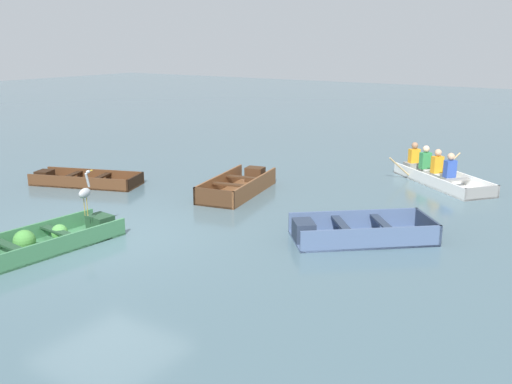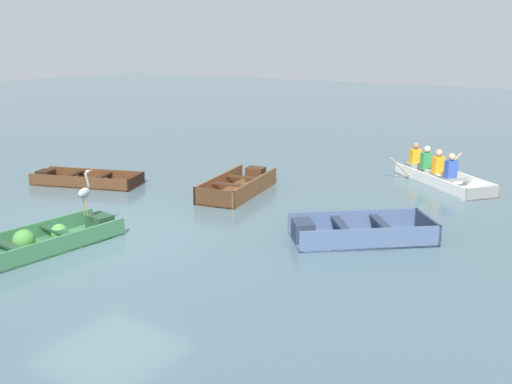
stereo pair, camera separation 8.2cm
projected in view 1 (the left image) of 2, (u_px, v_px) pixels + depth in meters
name	position (u px, v px, depth m)	size (l,w,h in m)	color
ground_plane	(103.00, 237.00, 10.82)	(80.00, 80.00, 0.00)	#47606B
dinghy_green_foreground	(41.00, 242.00, 10.13)	(1.33, 3.23, 0.43)	#387047
skiff_slate_blue_near_moored	(355.00, 232.00, 10.63)	(2.72, 2.57, 0.40)	#475B7F
skiff_dark_varnish_mid_moored	(82.00, 180.00, 14.70)	(2.93, 1.84, 0.31)	#4C2D19
skiff_wooden_brown_far_moored	(240.00, 186.00, 13.94)	(1.50, 2.77, 0.41)	brown
rowboat_white_with_crew	(437.00, 174.00, 14.88)	(3.01, 2.72, 0.88)	white
heron_on_dinghy	(85.00, 192.00, 10.57)	(0.22, 0.45, 0.84)	olive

